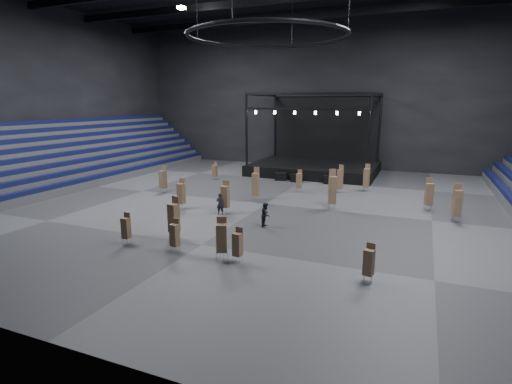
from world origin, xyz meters
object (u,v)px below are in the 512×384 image
at_px(chair_stack_9, 429,194).
at_px(chair_stack_12, 238,244).
at_px(chair_stack_3, 457,202).
at_px(chair_stack_15, 256,184).
at_px(chair_stack_4, 175,234).
at_px(chair_stack_13, 369,262).
at_px(chair_stack_0, 340,179).
at_px(chair_stack_2, 126,227).
at_px(flight_case_left, 281,177).
at_px(chair_stack_1, 222,237).
at_px(flight_case_right, 330,180).
at_px(chair_stack_16, 367,177).
at_px(chair_stack_10, 181,193).
at_px(chair_stack_7, 225,196).
at_px(chair_stack_5, 332,189).
at_px(chair_stack_8, 174,217).
at_px(stage, 316,160).
at_px(crew_member, 266,215).
at_px(chair_stack_14, 215,170).
at_px(flight_case_mid, 297,178).
at_px(chair_stack_6, 163,179).
at_px(chair_stack_11, 299,180).
at_px(man_center, 220,204).

distance_m(chair_stack_9, chair_stack_12, 17.54).
height_order(chair_stack_3, chair_stack_15, chair_stack_15).
distance_m(chair_stack_4, chair_stack_13, 10.42).
xyz_separation_m(chair_stack_0, chair_stack_12, (-1.68, -18.40, -0.31)).
height_order(chair_stack_2, chair_stack_3, chair_stack_3).
distance_m(flight_case_left, chair_stack_2, 22.08).
height_order(chair_stack_1, chair_stack_2, chair_stack_1).
bearing_deg(flight_case_right, chair_stack_16, -28.85).
bearing_deg(chair_stack_16, chair_stack_10, -125.72).
height_order(chair_stack_9, chair_stack_13, chair_stack_9).
bearing_deg(chair_stack_7, chair_stack_5, 24.85).
height_order(chair_stack_8, chair_stack_12, chair_stack_8).
distance_m(flight_case_left, chair_stack_16, 9.39).
xyz_separation_m(chair_stack_1, chair_stack_12, (0.93, -0.00, -0.24)).
distance_m(stage, chair_stack_10, 20.98).
bearing_deg(chair_stack_5, crew_member, -141.98).
distance_m(flight_case_left, chair_stack_9, 16.11).
relative_size(flight_case_left, chair_stack_14, 0.65).
bearing_deg(chair_stack_16, chair_stack_2, -108.63).
xyz_separation_m(chair_stack_2, chair_stack_12, (7.21, 0.00, 0.01)).
xyz_separation_m(flight_case_mid, chair_stack_12, (3.44, -21.75, 0.61)).
relative_size(flight_case_left, chair_stack_0, 0.47).
relative_size(chair_stack_5, chair_stack_6, 1.29).
xyz_separation_m(stage, chair_stack_5, (5.31, -15.83, 0.14)).
bearing_deg(chair_stack_0, chair_stack_3, -19.04).
height_order(chair_stack_6, chair_stack_11, chair_stack_6).
height_order(chair_stack_4, chair_stack_5, chair_stack_5).
xyz_separation_m(chair_stack_4, chair_stack_10, (-4.76, 7.99, 0.26)).
bearing_deg(chair_stack_0, chair_stack_13, -60.85).
height_order(chair_stack_0, chair_stack_3, chair_stack_3).
distance_m(chair_stack_0, chair_stack_2, 20.44).
distance_m(chair_stack_8, chair_stack_11, 15.83).
bearing_deg(chair_stack_7, chair_stack_13, -40.42).
relative_size(flight_case_mid, chair_stack_8, 0.45).
bearing_deg(chair_stack_11, chair_stack_7, -103.66).
bearing_deg(chair_stack_10, chair_stack_12, -41.88).
bearing_deg(chair_stack_6, chair_stack_7, -9.31).
height_order(chair_stack_5, chair_stack_7, chair_stack_5).
distance_m(chair_stack_1, chair_stack_12, 0.96).
height_order(chair_stack_2, chair_stack_5, chair_stack_5).
relative_size(flight_case_mid, man_center, 0.73).
height_order(chair_stack_5, chair_stack_8, chair_stack_5).
bearing_deg(chair_stack_3, chair_stack_0, 130.73).
distance_m(chair_stack_8, chair_stack_14, 19.21).
distance_m(chair_stack_1, chair_stack_14, 22.65).
bearing_deg(chair_stack_12, stage, 102.44).
bearing_deg(stage, flight_case_mid, -93.43).
bearing_deg(man_center, chair_stack_14, -72.45).
bearing_deg(chair_stack_16, chair_stack_1, -93.11).
height_order(chair_stack_9, chair_stack_14, chair_stack_9).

